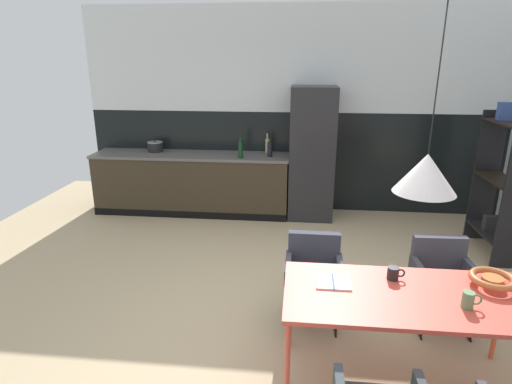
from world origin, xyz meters
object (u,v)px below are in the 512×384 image
cooking_pot (155,147)px  pendant_lamp_over_table_near (426,173)px  open_shelf_unit (500,182)px  armchair_facing_counter (442,271)px  armchair_corner_seat (314,267)px  bottle_wine_green (267,145)px  open_book (333,282)px  refrigerator_column (312,154)px  bottle_oil_tall (270,149)px  dining_table (407,300)px  mug_short_terracotta (394,273)px  mug_tall_blue (469,300)px  bottle_vinegar_dark (241,149)px  fruit_bowl (493,279)px

cooking_pot → pendant_lamp_over_table_near: pendant_lamp_over_table_near is taller
pendant_lamp_over_table_near → open_shelf_unit: bearing=56.8°
armchair_facing_counter → open_shelf_unit: bearing=-127.3°
armchair_corner_seat → bottle_wine_green: bottle_wine_green is taller
open_book → cooking_pot: (-2.42, 3.34, 0.23)m
refrigerator_column → cooking_pot: size_ratio=8.11×
bottle_oil_tall → open_shelf_unit: bearing=-19.1°
open_shelf_unit → bottle_oil_tall: bearing=-109.1°
dining_table → bottle_wine_green: bottle_wine_green is taller
mug_short_terracotta → armchair_corner_seat: bearing=133.7°
dining_table → armchair_corner_seat: bearing=128.2°
dining_table → open_book: bearing=168.6°
armchair_facing_counter → armchair_corner_seat: 1.09m
armchair_facing_counter → mug_tall_blue: bearing=77.8°
refrigerator_column → bottle_wine_green: 0.70m
pendant_lamp_over_table_near → refrigerator_column: bearing=99.6°
bottle_wine_green → open_shelf_unit: open_shelf_unit is taller
armchair_corner_seat → bottle_vinegar_dark: bottle_vinegar_dark is taller
dining_table → fruit_bowl: bearing=15.8°
open_shelf_unit → bottle_vinegar_dark: bearing=-104.5°
dining_table → mug_short_terracotta: (-0.06, 0.20, 0.09)m
refrigerator_column → pendant_lamp_over_table_near: 3.49m
refrigerator_column → armchair_corner_seat: size_ratio=2.43×
dining_table → bottle_vinegar_dark: bottle_vinegar_dark is taller
fruit_bowl → mug_short_terracotta: mug_short_terracotta is taller
fruit_bowl → bottle_oil_tall: bottle_oil_tall is taller
bottle_wine_green → cooking_pot: bearing=-175.5°
refrigerator_column → cooking_pot: (-2.33, 0.10, 0.03)m
armchair_facing_counter → bottle_oil_tall: 3.03m
fruit_bowl → bottle_wine_green: bearing=118.3°
mug_short_terracotta → open_shelf_unit: size_ratio=0.07×
dining_table → open_shelf_unit: size_ratio=0.94×
open_shelf_unit → dining_table: bearing=-33.7°
open_book → fruit_bowl: bearing=3.7°
dining_table → cooking_pot: size_ratio=7.14×
dining_table → pendant_lamp_over_table_near: bearing=-90.0°
fruit_bowl → cooking_pot: size_ratio=1.33×
armchair_corner_seat → cooking_pot: (-2.31, 2.68, 0.47)m
mug_short_terracotta → pendant_lamp_over_table_near: (0.06, -0.25, 0.80)m
cooking_pot → bottle_wine_green: size_ratio=0.81×
dining_table → armchair_facing_counter: size_ratio=2.16×
fruit_bowl → open_shelf_unit: (0.96, 2.17, 0.09)m
fruit_bowl → open_book: 1.09m
armchair_corner_seat → pendant_lamp_over_table_near: (0.60, -0.81, 1.08)m
refrigerator_column → fruit_bowl: bearing=-69.7°
dining_table → open_book: open_book is taller
dining_table → open_book: size_ratio=6.81×
open_book → pendant_lamp_over_table_near: 0.99m
armchair_corner_seat → mug_short_terracotta: (0.54, -0.56, 0.27)m
open_book → bottle_vinegar_dark: bottle_vinegar_dark is taller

